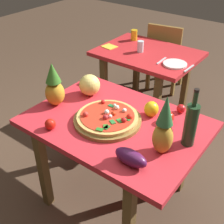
# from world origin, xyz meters

# --- Properties ---
(ground_plane) EXTENTS (10.00, 10.00, 0.00)m
(ground_plane) POSITION_xyz_m (0.00, 0.00, 0.00)
(ground_plane) COLOR #4C3828
(display_table) EXTENTS (1.16, 0.84, 0.72)m
(display_table) POSITION_xyz_m (0.00, 0.00, 0.63)
(display_table) COLOR brown
(display_table) RESTS_ON ground_plane
(background_table) EXTENTS (0.99, 0.74, 0.72)m
(background_table) POSITION_xyz_m (-0.46, 1.16, 0.61)
(background_table) COLOR brown
(background_table) RESTS_ON ground_plane
(dining_chair) EXTENTS (0.46, 0.46, 0.85)m
(dining_chair) POSITION_xyz_m (-0.55, 1.75, 0.48)
(dining_chair) COLOR olive
(dining_chair) RESTS_ON ground_plane
(pizza_board) EXTENTS (0.45, 0.45, 0.02)m
(pizza_board) POSITION_xyz_m (-0.04, -0.04, 0.74)
(pizza_board) COLOR olive
(pizza_board) RESTS_ON display_table
(pizza) EXTENTS (0.41, 0.41, 0.06)m
(pizza) POSITION_xyz_m (-0.04, -0.04, 0.76)
(pizza) COLOR tan
(pizza) RESTS_ON pizza_board
(wine_bottle) EXTENTS (0.08, 0.08, 0.37)m
(wine_bottle) POSITION_xyz_m (0.48, 0.07, 0.87)
(wine_bottle) COLOR #1E3820
(wine_bottle) RESTS_ON display_table
(pineapple_left) EXTENTS (0.14, 0.14, 0.32)m
(pineapple_left) POSITION_xyz_m (-0.47, -0.09, 0.87)
(pineapple_left) COLOR #C18D24
(pineapple_left) RESTS_ON display_table
(pineapple_right) EXTENTS (0.12, 0.12, 0.37)m
(pineapple_right) POSITION_xyz_m (0.39, -0.09, 0.89)
(pineapple_right) COLOR gold
(pineapple_right) RESTS_ON display_table
(melon) EXTENTS (0.16, 0.16, 0.16)m
(melon) POSITION_xyz_m (-0.37, 0.17, 0.80)
(melon) COLOR #E7CF6A
(melon) RESTS_ON display_table
(bell_pepper) EXTENTS (0.10, 0.10, 0.11)m
(bell_pepper) POSITION_xyz_m (0.15, 0.20, 0.77)
(bell_pepper) COLOR yellow
(bell_pepper) RESTS_ON display_table
(eggplant) EXTENTS (0.20, 0.09, 0.09)m
(eggplant) POSITION_xyz_m (0.30, -0.28, 0.77)
(eggplant) COLOR #4C1641
(eggplant) RESTS_ON display_table
(tomato_beside_pepper) EXTENTS (0.06, 0.06, 0.06)m
(tomato_beside_pepper) POSITION_xyz_m (0.30, 0.35, 0.75)
(tomato_beside_pepper) COLOR red
(tomato_beside_pepper) RESTS_ON display_table
(tomato_by_bottle) EXTENTS (0.08, 0.08, 0.08)m
(tomato_by_bottle) POSITION_xyz_m (0.28, 0.20, 0.76)
(tomato_by_bottle) COLOR red
(tomato_by_bottle) RESTS_ON display_table
(tomato_near_board) EXTENTS (0.08, 0.08, 0.08)m
(tomato_near_board) POSITION_xyz_m (-0.49, 0.30, 0.76)
(tomato_near_board) COLOR red
(tomato_near_board) RESTS_ON display_table
(tomato_at_corner) EXTENTS (0.07, 0.07, 0.07)m
(tomato_at_corner) POSITION_xyz_m (-0.28, -0.32, 0.76)
(tomato_at_corner) COLOR red
(tomato_at_corner) RESTS_ON display_table
(drinking_glass_juice) EXTENTS (0.07, 0.07, 0.11)m
(drinking_glass_juice) POSITION_xyz_m (-0.76, 1.36, 0.78)
(drinking_glass_juice) COLOR gold
(drinking_glass_juice) RESTS_ON background_table
(drinking_glass_water) EXTENTS (0.06, 0.06, 0.11)m
(drinking_glass_water) POSITION_xyz_m (-0.52, 1.12, 0.78)
(drinking_glass_water) COLOR silver
(drinking_glass_water) RESTS_ON background_table
(dinner_plate) EXTENTS (0.22, 0.22, 0.02)m
(dinner_plate) POSITION_xyz_m (-0.10, 1.04, 0.73)
(dinner_plate) COLOR white
(dinner_plate) RESTS_ON background_table
(fork_utensil) EXTENTS (0.02, 0.18, 0.01)m
(fork_utensil) POSITION_xyz_m (-0.24, 1.04, 0.73)
(fork_utensil) COLOR silver
(fork_utensil) RESTS_ON background_table
(knife_utensil) EXTENTS (0.02, 0.18, 0.01)m
(knife_utensil) POSITION_xyz_m (0.04, 1.04, 0.73)
(knife_utensil) COLOR silver
(knife_utensil) RESTS_ON background_table
(napkin_folded) EXTENTS (0.16, 0.14, 0.01)m
(napkin_folded) POSITION_xyz_m (-0.85, 1.04, 0.73)
(napkin_folded) COLOR yellow
(napkin_folded) RESTS_ON background_table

